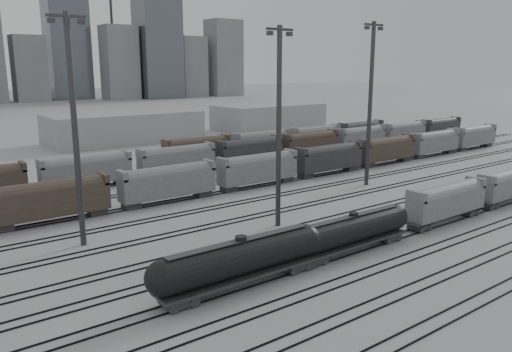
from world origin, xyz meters
TOP-DOWN VIEW (x-y plane):
  - ground at (0.00, 0.00)m, footprint 900.00×900.00m
  - tracks at (0.00, 17.50)m, footprint 220.00×71.50m
  - tank_car_a at (-17.34, 1.00)m, footprint 19.05×3.18m
  - tank_car_b at (-2.25, 1.00)m, footprint 17.43×2.90m
  - hopper_car_a at (15.59, 1.00)m, footprint 14.00×2.78m
  - hopper_car_b at (31.80, 1.00)m, footprint 13.73×2.73m
  - light_mast_b at (-25.50, 21.02)m, footprint 4.13×0.66m
  - light_mast_c at (-3.03, 13.11)m, footprint 3.99×0.64m
  - light_mast_d at (23.82, 21.63)m, footprint 4.37×0.70m
  - bg_string_near at (8.00, 32.00)m, footprint 151.00×3.00m
  - bg_string_mid at (18.00, 48.00)m, footprint 151.00×3.00m
  - bg_string_far at (35.50, 56.00)m, footprint 66.00×3.00m
  - warehouse_mid at (10.00, 95.00)m, footprint 40.00×18.00m
  - warehouse_right at (60.00, 95.00)m, footprint 35.00×18.00m
  - crane_right at (91.26, 305.00)m, footprint 42.00×1.80m

SIDE VIEW (x-z plane):
  - ground at x=0.00m, z-range 0.00..0.00m
  - tracks at x=0.00m, z-range 0.00..0.16m
  - tank_car_b at x=-2.25m, z-range 0.34..4.65m
  - tank_car_a at x=-17.34m, z-range 0.37..5.08m
  - bg_string_far at x=35.50m, z-range 0.00..5.60m
  - bg_string_near at x=8.00m, z-range 0.00..5.60m
  - bg_string_mid at x=18.00m, z-range 0.00..5.60m
  - hopper_car_b at x=31.80m, z-range 0.58..5.49m
  - hopper_car_a at x=15.59m, z-range 0.59..5.60m
  - warehouse_mid at x=10.00m, z-range 0.00..8.00m
  - warehouse_right at x=60.00m, z-range 0.00..8.00m
  - light_mast_c at x=-3.03m, z-range 0.76..25.71m
  - light_mast_b at x=-25.50m, z-range 0.79..26.58m
  - light_mast_d at x=23.82m, z-range 0.83..28.17m
  - crane_right at x=91.26m, z-range 7.39..107.39m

